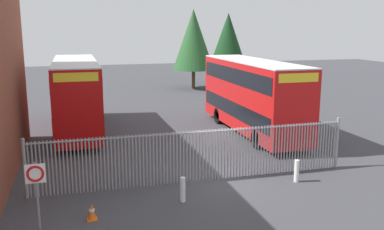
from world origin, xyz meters
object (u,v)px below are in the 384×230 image
(bollard_near_left, at_px, (183,190))
(traffic_cone_by_gate, at_px, (92,212))
(double_decker_bus_near_gate, at_px, (252,94))
(bollard_center_front, at_px, (297,171))
(speed_limit_sign_post, at_px, (36,182))
(double_decker_bus_behind_fence_left, at_px, (76,93))

(bollard_near_left, relative_size, traffic_cone_by_gate, 1.61)
(double_decker_bus_near_gate, xyz_separation_m, bollard_center_front, (-1.59, -8.37, -1.95))
(bollard_center_front, height_order, speed_limit_sign_post, speed_limit_sign_post)
(bollard_center_front, xyz_separation_m, speed_limit_sign_post, (-10.05, -2.09, 1.30))
(traffic_cone_by_gate, xyz_separation_m, speed_limit_sign_post, (-1.62, -0.73, 1.49))
(bollard_near_left, distance_m, bollard_center_front, 5.16)
(double_decker_bus_behind_fence_left, bearing_deg, bollard_near_left, -73.82)
(traffic_cone_by_gate, distance_m, speed_limit_sign_post, 2.31)
(double_decker_bus_near_gate, bearing_deg, bollard_center_front, -100.74)
(double_decker_bus_near_gate, bearing_deg, double_decker_bus_behind_fence_left, 162.90)
(double_decker_bus_near_gate, distance_m, double_decker_bus_behind_fence_left, 10.73)
(double_decker_bus_behind_fence_left, relative_size, bollard_center_front, 11.38)
(traffic_cone_by_gate, bearing_deg, double_decker_bus_behind_fence_left, 91.02)
(bollard_center_front, bearing_deg, traffic_cone_by_gate, -170.83)
(double_decker_bus_behind_fence_left, bearing_deg, speed_limit_sign_post, -95.81)
(double_decker_bus_near_gate, height_order, speed_limit_sign_post, double_decker_bus_near_gate)
(double_decker_bus_near_gate, relative_size, traffic_cone_by_gate, 18.32)
(double_decker_bus_near_gate, distance_m, traffic_cone_by_gate, 14.13)
(traffic_cone_by_gate, height_order, speed_limit_sign_post, speed_limit_sign_post)
(double_decker_bus_behind_fence_left, height_order, speed_limit_sign_post, double_decker_bus_behind_fence_left)
(speed_limit_sign_post, bearing_deg, traffic_cone_by_gate, 24.25)
(bollard_center_front, bearing_deg, double_decker_bus_near_gate, 79.26)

